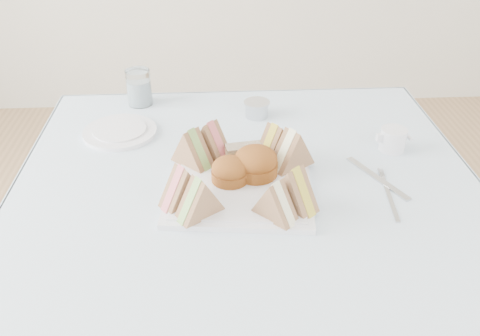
{
  "coord_description": "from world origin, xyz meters",
  "views": [
    {
      "loc": [
        -0.07,
        -0.88,
        1.37
      ],
      "look_at": [
        -0.02,
        0.01,
        0.8
      ],
      "focal_mm": 38.0,
      "sensor_mm": 36.0,
      "label": 1
    }
  ],
  "objects": [
    {
      "name": "sandwich_bl_a",
      "position": [
        -0.12,
        0.09,
        0.8
      ],
      "size": [
        0.1,
        0.1,
        0.09
      ],
      "primitive_type": null,
      "rotation": [
        0.0,
        0.0,
        2.37
      ],
      "color": "#976E4B",
      "rests_on": "serving_plate"
    },
    {
      "name": "creamer_jug",
      "position": [
        0.36,
        0.15,
        0.77
      ],
      "size": [
        0.07,
        0.07,
        0.05
      ],
      "primitive_type": "cylinder",
      "rotation": [
        0.0,
        0.0,
        0.2
      ],
      "color": "white",
      "rests_on": "tablecloth"
    },
    {
      "name": "sandwich_br_a",
      "position": [
        0.1,
        0.07,
        0.8
      ],
      "size": [
        0.11,
        0.1,
        0.09
      ],
      "primitive_type": null,
      "rotation": [
        0.0,
        0.0,
        -2.53
      ],
      "color": "#976E4B",
      "rests_on": "serving_plate"
    },
    {
      "name": "sandwich_fr_a",
      "position": [
        0.08,
        -0.07,
        0.8
      ],
      "size": [
        0.1,
        0.11,
        0.09
      ],
      "primitive_type": null,
      "rotation": [
        0.0,
        0.0,
        -0.88
      ],
      "color": "#976E4B",
      "rests_on": "serving_plate"
    },
    {
      "name": "pastry_slice",
      "position": [
        -0.0,
        0.1,
        0.78
      ],
      "size": [
        0.09,
        0.05,
        0.04
      ],
      "primitive_type": "cube",
      "rotation": [
        0.0,
        0.0,
        0.15
      ],
      "color": "tan",
      "rests_on": "serving_plate"
    },
    {
      "name": "side_plate",
      "position": [
        -0.31,
        0.27,
        0.75
      ],
      "size": [
        0.22,
        0.22,
        0.01
      ],
      "primitive_type": "cylinder",
      "rotation": [
        0.0,
        0.0,
        -0.23
      ],
      "color": "white",
      "rests_on": "tablecloth"
    },
    {
      "name": "sandwich_fr_b",
      "position": [
        0.04,
        -0.11,
        0.8
      ],
      "size": [
        0.09,
        0.09,
        0.08
      ],
      "primitive_type": null,
      "rotation": [
        0.0,
        0.0,
        -0.78
      ],
      "color": "#976E4B",
      "rests_on": "serving_plate"
    },
    {
      "name": "fork",
      "position": [
        0.29,
        -0.05,
        0.75
      ],
      "size": [
        0.03,
        0.16,
        0.0
      ],
      "primitive_type": "cube",
      "rotation": [
        0.0,
        0.0,
        -0.1
      ],
      "color": "#B8B9BE",
      "rests_on": "tablecloth"
    },
    {
      "name": "scone_left",
      "position": [
        -0.04,
        0.02,
        0.79
      ],
      "size": [
        0.09,
        0.09,
        0.05
      ],
      "primitive_type": "cylinder",
      "rotation": [
        0.0,
        0.0,
        -0.13
      ],
      "color": "brown",
      "rests_on": "serving_plate"
    },
    {
      "name": "table",
      "position": [
        0.0,
        0.0,
        0.37
      ],
      "size": [
        0.9,
        0.9,
        0.74
      ],
      "primitive_type": "cube",
      "color": "brown",
      "rests_on": "floor"
    },
    {
      "name": "sandwich_fl_b",
      "position": [
        -0.1,
        -0.09,
        0.8
      ],
      "size": [
        0.1,
        0.09,
        0.08
      ],
      "primitive_type": null,
      "rotation": [
        0.0,
        0.0,
        0.61
      ],
      "color": "#976E4B",
      "rests_on": "serving_plate"
    },
    {
      "name": "sandwich_bl_b",
      "position": [
        -0.08,
        0.13,
        0.8
      ],
      "size": [
        0.1,
        0.1,
        0.09
      ],
      "primitive_type": null,
      "rotation": [
        0.0,
        0.0,
        2.39
      ],
      "color": "#976E4B",
      "rests_on": "serving_plate"
    },
    {
      "name": "scone_right",
      "position": [
        0.02,
        0.04,
        0.79
      ],
      "size": [
        0.13,
        0.13,
        0.06
      ],
      "primitive_type": "cylinder",
      "rotation": [
        0.0,
        0.0,
        0.39
      ],
      "color": "brown",
      "rests_on": "serving_plate"
    },
    {
      "name": "tablecloth",
      "position": [
        0.0,
        0.0,
        0.74
      ],
      "size": [
        1.02,
        1.02,
        0.01
      ],
      "primitive_type": "cube",
      "color": "#D1E4FB",
      "rests_on": "table"
    },
    {
      "name": "sandwich_fl_a",
      "position": [
        -0.14,
        -0.05,
        0.8
      ],
      "size": [
        0.1,
        0.09,
        0.09
      ],
      "primitive_type": null,
      "rotation": [
        0.0,
        0.0,
        0.65
      ],
      "color": "#976E4B",
      "rests_on": "serving_plate"
    },
    {
      "name": "water_glass",
      "position": [
        -0.27,
        0.44,
        0.8
      ],
      "size": [
        0.07,
        0.07,
        0.1
      ],
      "primitive_type": "cylinder",
      "rotation": [
        0.0,
        0.0,
        0.02
      ],
      "color": "white",
      "rests_on": "tablecloth"
    },
    {
      "name": "tea_strainer",
      "position": [
        0.05,
        0.34,
        0.77
      ],
      "size": [
        0.07,
        0.07,
        0.04
      ],
      "primitive_type": "cylinder",
      "rotation": [
        0.0,
        0.0,
        0.04
      ],
      "color": "#B8B9BE",
      "rests_on": "tablecloth"
    },
    {
      "name": "serving_plate",
      "position": [
        -0.02,
        0.01,
        0.75
      ],
      "size": [
        0.33,
        0.33,
        0.01
      ],
      "primitive_type": "cube",
      "rotation": [
        0.0,
        0.0,
        -0.11
      ],
      "color": "white",
      "rests_on": "tablecloth"
    },
    {
      "name": "sandwich_br_b",
      "position": [
        0.07,
        0.11,
        0.8
      ],
      "size": [
        0.1,
        0.1,
        0.09
      ],
      "primitive_type": null,
      "rotation": [
        0.0,
        0.0,
        -2.43
      ],
      "color": "#976E4B",
      "rests_on": "serving_plate"
    },
    {
      "name": "knife",
      "position": [
        0.29,
        0.03,
        0.75
      ],
      "size": [
        0.1,
        0.18,
        0.0
      ],
      "primitive_type": "cube",
      "rotation": [
        0.0,
        0.0,
        0.46
      ],
      "color": "#B8B9BE",
      "rests_on": "tablecloth"
    }
  ]
}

